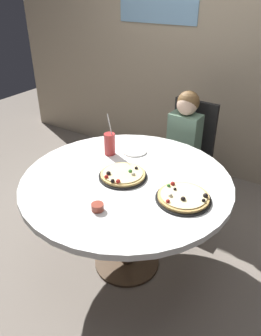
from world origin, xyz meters
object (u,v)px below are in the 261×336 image
Objects in this scene: pizza_veggie at (122,175)px; dining_table at (126,189)px; soda_cup at (110,144)px; sauce_bowl at (98,207)px; diner_child at (179,161)px; plate_small at (135,151)px; pizza_cheese at (183,197)px; chair_wooden at (188,148)px.

dining_table is at bearing 11.88° from pizza_veggie.
soda_cup is 0.67m from sauce_bowl.
dining_table is at bearing -89.79° from diner_child.
plate_small is at bearing 105.54° from sauce_bowl.
dining_table is 4.31× the size of pizza_veggie.
plate_small is at bearing 113.51° from dining_table.
pizza_cheese is at bearing -2.99° from dining_table.
diner_child is at bearing 90.21° from dining_table.
sauce_bowl is (0.07, -0.36, 0.00)m from pizza_veggie.
diner_child is at bearing -92.10° from chair_wooden.
diner_child is at bearing 88.44° from pizza_veggie.
pizza_cheese is (0.43, -0.02, -0.00)m from pizza_veggie.
chair_wooden is at bearing 70.44° from soda_cup.
pizza_cheese is (0.40, -1.04, 0.24)m from chair_wooden.
diner_child is at bearing 73.77° from plate_small.
diner_child is 0.76m from soda_cup.
diner_child is 0.58m from plate_small.
pizza_veggie is 0.43m from pizza_cheese.
diner_child is at bearing 65.83° from soda_cup.
pizza_cheese is (0.41, -0.86, 0.28)m from diner_child.
soda_cup is 4.38× the size of sauce_bowl.
sauce_bowl is at bearing -60.31° from soda_cup.
pizza_cheese is at bearing -64.58° from diner_child.
pizza_veggie is 0.37m from plate_small.
chair_wooden is 0.91m from soda_cup.
pizza_veggie reaches higher than plate_small.
plate_small is at bearing 109.43° from pizza_veggie.
dining_table is 0.86m from diner_child.
sauce_bowl is 0.73m from plate_small.
chair_wooden is 0.19m from diner_child.
dining_table is at bearing -90.21° from chair_wooden.
diner_child is 0.89m from pizza_veggie.
soda_cup is at bearing 161.00° from pizza_cheese.
plate_small is (-0.15, 0.34, 0.09)m from dining_table.
plate_small is (-0.12, 0.35, -0.01)m from pizza_veggie.
plate_small is (-0.20, 0.70, -0.02)m from sauce_bowl.
diner_child is 15.46× the size of sauce_bowl.
pizza_cheese is at bearing 43.71° from sauce_bowl.
soda_cup is at bearing -114.17° from diner_child.
pizza_cheese reaches higher than plate_small.
sauce_bowl is at bearing -82.53° from dining_table.
diner_child is 3.46× the size of pizza_veggie.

